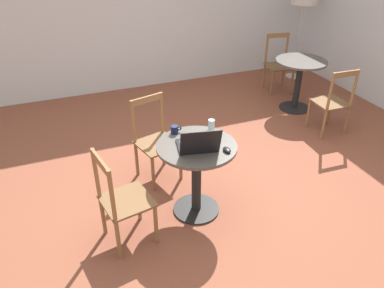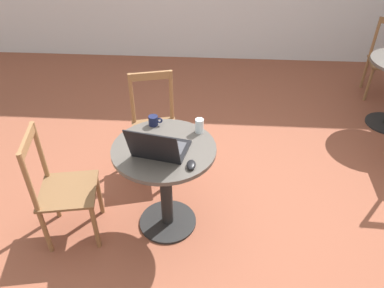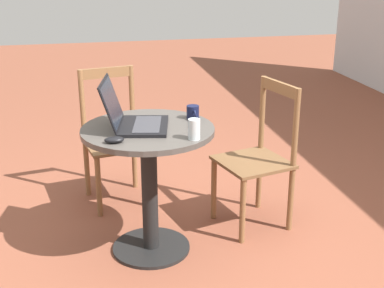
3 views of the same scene
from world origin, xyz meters
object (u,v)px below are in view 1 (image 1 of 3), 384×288
(mouse, at_px, (227,150))
(mug, at_px, (175,130))
(cafe_table_near, at_px, (197,165))
(chair_mid_back, at_px, (278,64))
(laptop, at_px, (198,144))
(drinking_glass, at_px, (211,125))
(chair_near_left, at_px, (122,201))
(chair_mid_front, at_px, (332,103))
(cafe_table_mid, at_px, (299,75))
(chair_near_back, at_px, (155,141))

(mouse, distance_m, mug, 0.57)
(cafe_table_near, height_order, chair_mid_back, chair_mid_back)
(laptop, bearing_deg, drinking_glass, 48.06)
(cafe_table_near, xyz_separation_m, chair_near_left, (-0.74, -0.14, -0.10))
(cafe_table_near, distance_m, drinking_glass, 0.41)
(chair_mid_back, bearing_deg, cafe_table_near, -135.76)
(cafe_table_near, xyz_separation_m, chair_mid_front, (2.24, 0.81, -0.10))
(chair_mid_back, bearing_deg, drinking_glass, -135.46)
(chair_mid_front, bearing_deg, mouse, -153.77)
(cafe_table_near, distance_m, laptop, 0.28)
(cafe_table_near, relative_size, chair_near_left, 0.82)
(chair_near_left, bearing_deg, mug, 33.38)
(chair_near_left, distance_m, mug, 0.83)
(cafe_table_mid, bearing_deg, cafe_table_near, -144.77)
(chair_mid_back, bearing_deg, chair_near_back, -147.91)
(cafe_table_mid, bearing_deg, laptop, -143.74)
(chair_near_back, bearing_deg, chair_mid_front, 2.12)
(chair_near_back, xyz_separation_m, drinking_glass, (0.42, -0.51, 0.36))
(chair_mid_back, bearing_deg, mug, -140.60)
(chair_near_back, height_order, laptop, laptop)
(drinking_glass, bearing_deg, chair_near_left, -160.44)
(cafe_table_mid, height_order, drinking_glass, drinking_glass)
(cafe_table_mid, xyz_separation_m, mouse, (-2.07, -1.81, 0.23))
(mouse, xyz_separation_m, mug, (-0.31, 0.47, 0.02))
(cafe_table_near, relative_size, chair_near_back, 0.82)
(mug, bearing_deg, chair_mid_back, 39.40)
(cafe_table_near, height_order, drinking_glass, drinking_glass)
(chair_near_left, bearing_deg, drinking_glass, 19.56)
(chair_near_back, bearing_deg, mouse, -66.82)
(chair_near_left, distance_m, mouse, 1.00)
(cafe_table_mid, bearing_deg, mouse, -138.96)
(chair_mid_back, relative_size, chair_mid_front, 1.00)
(mouse, bearing_deg, cafe_table_near, 135.93)
(laptop, bearing_deg, chair_mid_front, 21.33)
(mug, bearing_deg, laptop, -75.31)
(chair_near_left, relative_size, chair_mid_front, 1.00)
(cafe_table_near, relative_size, chair_mid_back, 0.82)
(cafe_table_near, height_order, mug, mug)
(chair_mid_back, bearing_deg, chair_near_left, -141.74)
(chair_mid_front, xyz_separation_m, mouse, (-2.03, -1.00, 0.33))
(chair_near_left, xyz_separation_m, mug, (0.63, 0.42, 0.35))
(laptop, bearing_deg, cafe_table_mid, 36.26)
(mug, height_order, drinking_glass, drinking_glass)
(cafe_table_near, distance_m, chair_near_back, 0.75)
(cafe_table_near, height_order, chair_near_left, chair_near_left)
(chair_mid_front, xyz_separation_m, laptop, (-2.25, -0.88, 0.36))
(cafe_table_mid, height_order, chair_mid_back, chair_mid_back)
(cafe_table_mid, bearing_deg, drinking_glass, -145.53)
(cafe_table_near, relative_size, mug, 7.14)
(laptop, bearing_deg, chair_near_back, 102.08)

